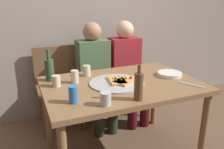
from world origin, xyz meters
TOP-DOWN VIEW (x-y plane):
  - back_wall at (0.00, 1.11)m, footprint 6.00×0.10m
  - dining_table at (0.00, 0.00)m, footprint 1.32×0.89m
  - pizza_tray at (-0.05, 0.00)m, footprint 0.46×0.46m
  - pizza_slice_last at (0.03, -0.01)m, footprint 0.26×0.22m
  - pizza_slice_extra at (-0.04, 0.02)m, footprint 0.16×0.24m
  - wine_bottle at (-0.55, 0.30)m, footprint 0.08×0.08m
  - beer_bottle at (-0.04, -0.36)m, footprint 0.06×0.06m
  - tumbler_near at (-0.53, 0.13)m, footprint 0.07×0.07m
  - tumbler_far at (-0.37, 0.16)m, footprint 0.06×0.06m
  - wine_glass at (-0.22, 0.30)m, footprint 0.07×0.07m
  - short_glass at (-0.28, -0.35)m, footprint 0.07×0.07m
  - soda_can at (-0.47, -0.23)m, footprint 0.07×0.07m
  - plate_stack at (0.49, 0.00)m, footprint 0.22×0.22m
  - table_knife at (0.51, -0.27)m, footprint 0.13×0.20m
  - chair_left at (-0.43, 0.85)m, footprint 0.44×0.44m
  - chair_middle at (-0.00, 0.85)m, footprint 0.44×0.44m
  - chair_right at (0.40, 0.85)m, footprint 0.44×0.44m
  - guest_in_sweater at (-0.00, 0.69)m, footprint 0.36×0.56m
  - guest_in_beanie at (0.40, 0.69)m, footprint 0.36×0.56m

SIDE VIEW (x-z plane):
  - chair_left at x=-0.43m, z-range 0.06..0.96m
  - chair_middle at x=0.00m, z-range 0.06..0.96m
  - chair_right at x=0.40m, z-range 0.06..0.96m
  - guest_in_sweater at x=0.00m, z-range 0.06..1.23m
  - guest_in_beanie at x=0.40m, z-range 0.06..1.23m
  - dining_table at x=0.00m, z-range 0.28..1.01m
  - table_knife at x=0.51m, z-range 0.73..0.73m
  - pizza_tray at x=-0.05m, z-range 0.73..0.74m
  - plate_stack at x=0.49m, z-range 0.73..0.76m
  - pizza_slice_last at x=0.03m, z-range 0.73..0.78m
  - pizza_slice_extra at x=-0.04m, z-range 0.73..0.78m
  - short_glass at x=-0.28m, z-range 0.73..0.82m
  - tumbler_near at x=-0.53m, z-range 0.73..0.82m
  - wine_glass at x=-0.22m, z-range 0.73..0.83m
  - tumbler_far at x=-0.37m, z-range 0.73..0.84m
  - soda_can at x=-0.47m, z-range 0.73..0.85m
  - beer_bottle at x=-0.04m, z-range 0.70..0.96m
  - wine_bottle at x=-0.55m, z-range 0.69..0.97m
  - back_wall at x=0.00m, z-range 0.00..2.60m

